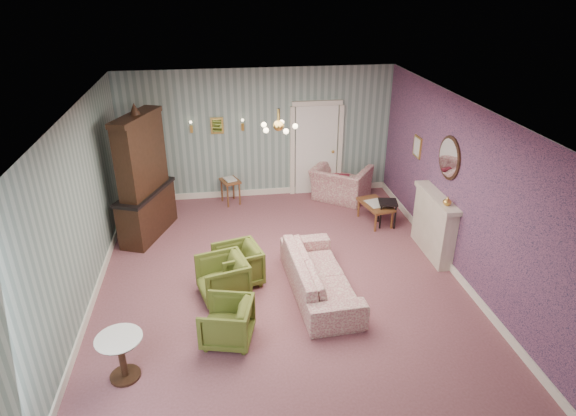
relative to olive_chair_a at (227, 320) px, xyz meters
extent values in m
plane|color=#834C55|center=(0.93, 1.48, -0.35)|extent=(7.00, 7.00, 0.00)
plane|color=white|center=(0.93, 1.48, 2.55)|extent=(7.00, 7.00, 0.00)
plane|color=slate|center=(0.93, 4.98, 1.10)|extent=(6.00, 0.00, 6.00)
plane|color=slate|center=(0.93, -2.02, 1.10)|extent=(6.00, 0.00, 6.00)
plane|color=slate|center=(-2.07, 1.48, 1.10)|extent=(0.00, 7.00, 7.00)
plane|color=slate|center=(3.93, 1.48, 1.10)|extent=(0.00, 7.00, 7.00)
plane|color=#A75378|center=(3.92, 1.48, 1.10)|extent=(0.00, 7.00, 7.00)
imported|color=#555F21|center=(0.00, 0.00, 0.00)|extent=(0.78, 0.81, 0.69)
imported|color=#555F21|center=(-0.03, 1.07, 0.03)|extent=(0.84, 0.87, 0.74)
imported|color=#555F21|center=(0.23, 1.44, 0.02)|extent=(0.82, 0.86, 0.73)
imported|color=#943B4E|center=(1.51, 0.96, 0.09)|extent=(0.78, 2.26, 0.87)
imported|color=#943B4E|center=(2.73, 4.47, 0.17)|extent=(1.41, 1.32, 1.03)
imported|color=gold|center=(3.77, 1.48, 0.89)|extent=(0.15, 0.15, 0.15)
cube|color=maroon|center=(2.68, 4.32, 0.13)|extent=(0.41, 0.28, 0.39)
camera|label=1|loc=(0.04, -5.52, 4.33)|focal=30.66mm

